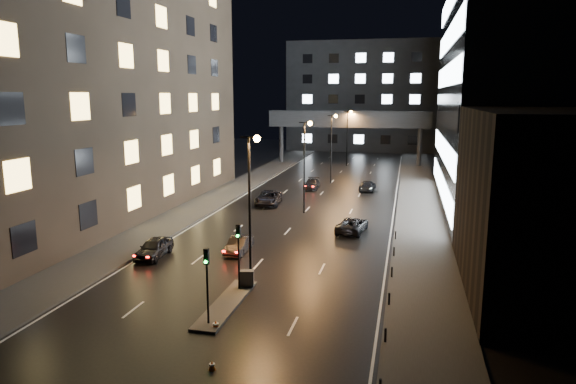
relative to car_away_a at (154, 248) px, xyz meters
The scene contains 25 objects.
ground 31.49m from the car_away_a, 74.01° to the left, with size 160.00×160.00×0.00m, color black.
sidewalk_left 25.56m from the car_away_a, 98.62° to the left, with size 5.00×110.00×0.15m, color #383533.
sidewalk_right 32.96m from the car_away_a, 50.03° to the left, with size 5.00×110.00×0.15m, color #383533.
building_left 27.64m from the car_away_a, 134.13° to the left, with size 15.00×48.00×40.00m, color #2D2319.
building_right_low 29.15m from the car_away_a, ahead, with size 10.00×18.00×12.00m, color black.
building_right_glass 47.90m from the car_away_a, 37.95° to the left, with size 20.00×36.00×45.00m, color black.
building_far 89.45m from the car_away_a, 84.39° to the left, with size 34.00×14.00×25.00m, color #333335.
skybridge 61.35m from the car_away_a, 81.81° to the left, with size 30.00×3.00×10.00m.
median_island 11.87m from the car_away_a, 40.80° to the right, with size 1.60×8.00×0.15m, color #383533.
traffic_signal_near 10.65m from the car_away_a, 30.34° to the right, with size 0.28×0.34×4.40m.
traffic_signal_far 14.19m from the car_away_a, 50.16° to the right, with size 0.28×0.34×4.40m.
bollard_row 19.15m from the car_away_a, ahead, with size 0.12×25.12×0.90m.
streetlight_near 10.66m from the car_away_a, 11.16° to the right, with size 1.45×0.50×10.15m.
streetlight_mid_a 21.07m from the car_away_a, 64.19° to the left, with size 1.45×0.50×10.15m.
streetlight_mid_b 39.68m from the car_away_a, 77.00° to the left, with size 1.45×0.50×10.15m.
streetlight_far 59.20m from the car_away_a, 81.38° to the left, with size 1.45×0.50×10.15m.
car_away_a is the anchor object (origin of this frame).
car_away_b 6.82m from the car_away_a, 23.00° to the left, with size 1.43×4.10×1.35m, color black.
car_away_c 21.95m from the car_away_a, 80.45° to the left, with size 2.69×5.83×1.62m, color black.
car_away_d 33.83m from the car_away_a, 78.46° to the left, with size 1.91×4.70×1.36m, color black.
car_toward_a 18.65m from the car_away_a, 37.75° to the left, with size 2.38×5.15×1.43m, color black.
car_toward_b 36.53m from the car_away_a, 66.71° to the left, with size 1.94×4.77×1.38m, color black.
utility_cabinet 10.51m from the car_away_a, 26.90° to the right, with size 0.90×0.52×1.11m, color #444446.
cone_a 18.74m from the car_away_a, 54.27° to the right, with size 0.35×0.35×0.47m, color orange.
cone_b 14.60m from the car_away_a, 49.24° to the right, with size 0.41×0.41×0.49m, color #F3580C.
Camera 1 is at (10.91, -26.51, 12.90)m, focal length 32.00 mm.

